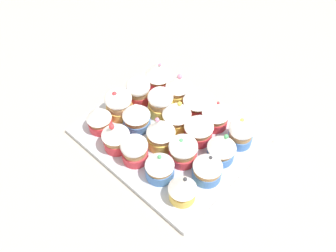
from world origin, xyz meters
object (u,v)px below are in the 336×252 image
object	(u,v)px
cupcake_4	(183,188)
cupcake_17	(198,101)
cupcake_8	(183,150)
cupcake_12	(177,114)
cupcake_0	(99,118)
cupcake_5	(119,103)
cupcake_13	(199,127)
cupcake_19	(241,132)
cupcake_9	(208,167)
cupcake_11	(161,102)
cupcake_6	(136,115)
cupcake_7	(161,132)
cupcake_18	(216,114)
cupcake_2	(135,150)
cupcake_10	(138,90)
cupcake_14	(222,147)
cupcake_1	(116,136)
cupcake_16	(178,87)
baking_tray	(168,136)
cupcake_15	(158,74)
cupcake_3	(160,166)

from	to	relation	value
cupcake_4	cupcake_17	world-z (taller)	cupcake_4
cupcake_8	cupcake_12	xyz separation A→B (cm)	(-7.28, 6.06, 0.73)
cupcake_0	cupcake_5	bearing A→B (deg)	90.48
cupcake_0	cupcake_13	xyz separation A→B (cm)	(17.98, 12.75, 0.55)
cupcake_17	cupcake_19	bearing A→B (deg)	-3.67
cupcake_8	cupcake_4	bearing A→B (deg)	-48.92
cupcake_9	cupcake_17	xyz separation A→B (cm)	(-13.11, 12.49, -0.08)
cupcake_11	cupcake_19	size ratio (longest dim) A/B	0.95
cupcake_6	cupcake_4	bearing A→B (deg)	-18.48
cupcake_7	cupcake_0	bearing A→B (deg)	-155.06
cupcake_18	cupcake_17	bearing A→B (deg)	174.65
cupcake_11	cupcake_19	xyz separation A→B (cm)	(18.56, 5.49, 0.05)
cupcake_2	cupcake_10	bearing A→B (deg)	133.34
cupcake_8	cupcake_14	xyz separation A→B (cm)	(5.56, 5.69, 0.76)
cupcake_4	cupcake_6	bearing A→B (deg)	161.52
cupcake_6	cupcake_14	size ratio (longest dim) A/B	0.94
cupcake_0	cupcake_4	world-z (taller)	cupcake_4
cupcake_8	cupcake_7	bearing A→B (deg)	-177.65
cupcake_1	cupcake_16	xyz separation A→B (cm)	(-0.25, 19.75, -0.05)
cupcake_5	cupcake_7	size ratio (longest dim) A/B	0.86
cupcake_13	cupcake_18	bearing A→B (deg)	88.95
cupcake_13	cupcake_4	bearing A→B (deg)	-61.62
cupcake_7	cupcake_19	size ratio (longest dim) A/B	1.14
cupcake_7	cupcake_18	size ratio (longest dim) A/B	1.20
cupcake_5	cupcake_19	size ratio (longest dim) A/B	0.98
baking_tray	cupcake_7	size ratio (longest dim) A/B	4.32
cupcake_1	cupcake_15	distance (cm)	20.64
cupcake_13	cupcake_14	world-z (taller)	cupcake_13
cupcake_15	cupcake_19	world-z (taller)	cupcake_15
cupcake_11	cupcake_15	size ratio (longest dim) A/B	0.90
cupcake_10	cupcake_17	bearing A→B (deg)	30.20
cupcake_10	cupcake_11	world-z (taller)	cupcake_11
cupcake_8	cupcake_19	size ratio (longest dim) A/B	0.89
cupcake_12	cupcake_16	size ratio (longest dim) A/B	1.00
cupcake_0	cupcake_3	xyz separation A→B (cm)	(18.39, 0.20, -0.29)
cupcake_14	cupcake_7	bearing A→B (deg)	-152.97
cupcake_4	cupcake_11	size ratio (longest dim) A/B	1.04
baking_tray	cupcake_8	distance (cm)	8.19
cupcake_3	cupcake_9	distance (cm)	9.54
cupcake_0	cupcake_14	xyz separation A→B (cm)	(24.74, 12.03, 0.32)
cupcake_6	cupcake_3	bearing A→B (deg)	-24.54
cupcake_3	cupcake_19	world-z (taller)	cupcake_19
cupcake_10	cupcake_16	bearing A→B (deg)	48.70
baking_tray	cupcake_12	distance (cm)	5.62
cupcake_19	cupcake_16	bearing A→B (deg)	177.96
baking_tray	cupcake_11	distance (cm)	7.93
cupcake_1	cupcake_6	distance (cm)	7.06
baking_tray	cupcake_2	distance (cm)	10.25
cupcake_0	cupcake_14	bearing A→B (deg)	25.93
cupcake_4	cupcake_13	bearing A→B (deg)	118.38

